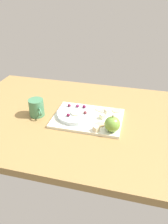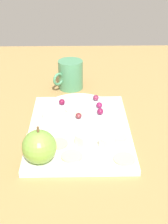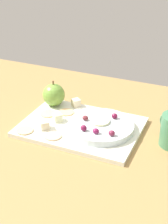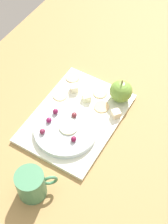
# 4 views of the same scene
# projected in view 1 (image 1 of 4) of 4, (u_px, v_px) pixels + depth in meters

# --- Properties ---
(table) EXTENTS (1.43, 0.82, 0.03)m
(table) POSITION_uv_depth(u_px,v_px,m) (95.00, 122.00, 1.11)
(table) COLOR olive
(table) RESTS_ON ground
(platter) EXTENTS (0.34, 0.24, 0.01)m
(platter) POSITION_uv_depth(u_px,v_px,m) (88.00, 118.00, 1.09)
(platter) COLOR silver
(platter) RESTS_ON table
(serving_dish) EXTENTS (0.19, 0.19, 0.02)m
(serving_dish) POSITION_uv_depth(u_px,v_px,m) (76.00, 114.00, 1.10)
(serving_dish) COLOR silver
(serving_dish) RESTS_ON platter
(apple_whole) EXTENTS (0.07, 0.07, 0.07)m
(apple_whole) POSITION_uv_depth(u_px,v_px,m) (112.00, 124.00, 0.98)
(apple_whole) COLOR #6F9D3B
(apple_whole) RESTS_ON platter
(apple_stem) EXTENTS (0.01, 0.01, 0.01)m
(apple_stem) POSITION_uv_depth(u_px,v_px,m) (113.00, 116.00, 0.95)
(apple_stem) COLOR brown
(apple_stem) RESTS_ON apple_whole
(cheese_cube_0) EXTENTS (0.03, 0.03, 0.02)m
(cheese_cube_0) POSITION_uv_depth(u_px,v_px,m) (107.00, 111.00, 1.11)
(cheese_cube_0) COLOR beige
(cheese_cube_0) RESTS_ON platter
(cheese_cube_1) EXTENTS (0.03, 0.03, 0.02)m
(cheese_cube_1) POSITION_uv_depth(u_px,v_px,m) (102.00, 116.00, 1.07)
(cheese_cube_1) COLOR beige
(cheese_cube_1) RESTS_ON platter
(cheese_cube_2) EXTENTS (0.03, 0.03, 0.02)m
(cheese_cube_2) POSITION_uv_depth(u_px,v_px,m) (96.00, 129.00, 0.99)
(cheese_cube_2) COLOR beige
(cheese_cube_2) RESTS_ON platter
(cracker_0) EXTENTS (0.05, 0.05, 0.00)m
(cracker_0) POSITION_uv_depth(u_px,v_px,m) (111.00, 122.00, 1.05)
(cracker_0) COLOR #D8B989
(cracker_0) RESTS_ON platter
(cracker_1) EXTENTS (0.05, 0.05, 0.00)m
(cracker_1) POSITION_uv_depth(u_px,v_px,m) (116.00, 111.00, 1.14)
(cracker_1) COLOR #D9B785
(cracker_1) RESTS_ON platter
(cracker_2) EXTENTS (0.05, 0.05, 0.00)m
(cracker_2) POSITION_uv_depth(u_px,v_px,m) (100.00, 124.00, 1.03)
(cracker_2) COLOR #E4B97E
(cracker_2) RESTS_ON platter
(cracker_3) EXTENTS (0.05, 0.05, 0.00)m
(cracker_3) POSITION_uv_depth(u_px,v_px,m) (100.00, 109.00, 1.15)
(cracker_3) COLOR #E2BB8C
(cracker_3) RESTS_ON platter
(grape_0) EXTENTS (0.02, 0.02, 0.02)m
(grape_0) POSITION_uv_depth(u_px,v_px,m) (69.00, 105.00, 1.14)
(grape_0) COLOR maroon
(grape_0) RESTS_ON serving_dish
(grape_1) EXTENTS (0.02, 0.02, 0.01)m
(grape_1) POSITION_uv_depth(u_px,v_px,m) (78.00, 106.00, 1.13)
(grape_1) COLOR maroon
(grape_1) RESTS_ON serving_dish
(grape_2) EXTENTS (0.02, 0.02, 0.01)m
(grape_2) POSITION_uv_depth(u_px,v_px,m) (85.00, 113.00, 1.08)
(grape_2) COLOR maroon
(grape_2) RESTS_ON serving_dish
(grape_3) EXTENTS (0.02, 0.02, 0.02)m
(grape_3) POSITION_uv_depth(u_px,v_px,m) (84.00, 107.00, 1.12)
(grape_3) COLOR maroon
(grape_3) RESTS_ON serving_dish
(grape_4) EXTENTS (0.02, 0.02, 0.02)m
(grape_4) POSITION_uv_depth(u_px,v_px,m) (68.00, 115.00, 1.06)
(grape_4) COLOR maroon
(grape_4) RESTS_ON serving_dish
(apple_slice_0) EXTENTS (0.06, 0.06, 0.01)m
(apple_slice_0) POSITION_uv_depth(u_px,v_px,m) (77.00, 113.00, 1.08)
(apple_slice_0) COLOR beige
(apple_slice_0) RESTS_ON serving_dish
(cup) EXTENTS (0.09, 0.09, 0.09)m
(cup) POSITION_uv_depth(u_px,v_px,m) (37.00, 108.00, 1.11)
(cup) COLOR #437D56
(cup) RESTS_ON table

